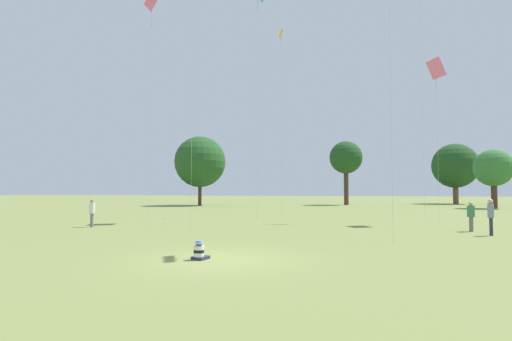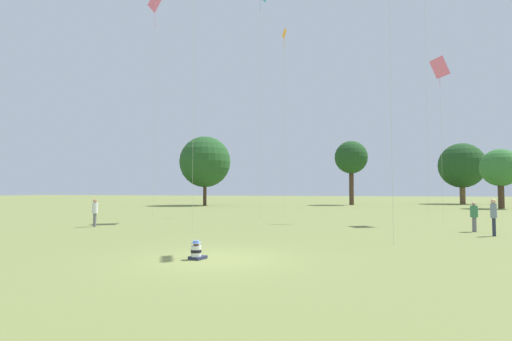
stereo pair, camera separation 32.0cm
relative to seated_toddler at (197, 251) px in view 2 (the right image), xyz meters
The scene contains 12 objects.
ground_plane 0.69m from the seated_toddler, 23.13° to the left, with size 300.00×300.00×0.00m, color olive.
seated_toddler is the anchor object (origin of this frame).
person_standing_0 14.87m from the seated_toddler, 41.10° to the left, with size 0.30×0.30×1.79m.
person_standing_1 13.90m from the seated_toddler, 139.93° to the left, with size 0.42×0.42×1.68m.
person_standing_2 15.98m from the seated_toddler, 47.40° to the left, with size 0.53×0.53×1.59m.
kite_2 26.94m from the seated_toddler, 93.97° to the left, with size 0.29×0.75×16.58m.
kite_3 22.39m from the seated_toddler, 59.26° to the left, with size 1.17×1.46×11.16m.
kite_4 27.26m from the seated_toddler, 123.60° to the left, with size 0.94×1.58×18.77m.
distant_tree_0 47.82m from the seated_toddler, 63.67° to the left, with size 4.56×4.56×7.28m.
distant_tree_1 63.61m from the seated_toddler, 71.07° to the left, with size 7.32×7.32×9.96m.
distant_tree_2 46.77m from the seated_toddler, 112.34° to the left, with size 7.52×7.52×10.21m.
distant_tree_3 51.13m from the seated_toddler, 86.38° to the left, with size 4.98×4.98×9.77m.
Camera 2 is at (4.64, -12.14, 2.20)m, focal length 28.00 mm.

